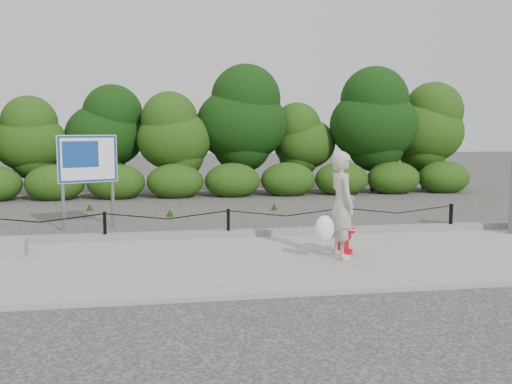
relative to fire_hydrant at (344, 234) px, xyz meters
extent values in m
plane|color=#2D2B28|center=(-1.91, 1.79, -0.43)|extent=(90.00, 90.00, 0.00)
cube|color=gray|center=(-1.91, -0.21, -0.39)|extent=(14.00, 4.00, 0.08)
cube|color=slate|center=(-1.91, 1.84, -0.28)|extent=(14.00, 0.22, 0.14)
cube|color=black|center=(-4.41, 1.79, -0.05)|extent=(0.06, 0.06, 0.60)
cube|color=black|center=(-1.91, 1.79, -0.05)|extent=(0.06, 0.06, 0.60)
cube|color=black|center=(0.59, 1.79, -0.05)|extent=(0.06, 0.06, 0.60)
cube|color=black|center=(3.09, 1.79, -0.05)|extent=(0.06, 0.06, 0.60)
cylinder|color=black|center=(-5.66, 1.79, 0.17)|extent=(2.50, 0.02, 0.02)
cylinder|color=black|center=(-3.16, 1.79, 0.17)|extent=(2.50, 0.02, 0.02)
cylinder|color=black|center=(-0.66, 1.79, 0.17)|extent=(2.50, 0.02, 0.02)
cylinder|color=black|center=(1.84, 1.79, 0.17)|extent=(2.50, 0.02, 0.02)
cylinder|color=black|center=(-7.91, 10.79, 0.42)|extent=(0.18, 0.18, 1.71)
ellipsoid|color=#174510|center=(-7.91, 10.79, 1.62)|extent=(2.54, 2.19, 2.74)
cylinder|color=black|center=(-5.41, 11.19, 0.53)|extent=(0.18, 0.18, 1.94)
ellipsoid|color=#174510|center=(-5.41, 11.19, 1.89)|extent=(2.87, 2.48, 3.10)
cylinder|color=black|center=(-2.91, 10.39, 0.46)|extent=(0.18, 0.18, 1.80)
ellipsoid|color=#174510|center=(-2.91, 10.39, 1.72)|extent=(2.66, 2.30, 2.87)
cylinder|color=black|center=(-0.41, 10.79, 0.72)|extent=(0.18, 0.18, 2.31)
ellipsoid|color=#174510|center=(-0.41, 10.79, 2.34)|extent=(3.42, 2.96, 3.70)
cylinder|color=black|center=(2.09, 11.19, 0.39)|extent=(0.18, 0.18, 1.65)
ellipsoid|color=#174510|center=(2.09, 11.19, 1.54)|extent=(2.44, 2.11, 2.64)
cylinder|color=black|center=(4.59, 10.39, 0.71)|extent=(0.18, 0.18, 2.29)
ellipsoid|color=#174510|center=(4.59, 10.39, 2.32)|extent=(3.39, 2.93, 3.67)
cylinder|color=black|center=(6.89, 10.79, 0.59)|extent=(0.18, 0.18, 2.05)
ellipsoid|color=#174510|center=(6.89, 10.79, 2.02)|extent=(3.03, 2.62, 3.27)
cylinder|color=red|center=(0.00, 0.01, -0.32)|extent=(0.36, 0.36, 0.06)
cylinder|color=red|center=(0.00, 0.01, -0.04)|extent=(0.22, 0.22, 0.52)
cylinder|color=red|center=(0.00, 0.01, 0.24)|extent=(0.26, 0.26, 0.05)
ellipsoid|color=red|center=(0.00, 0.01, 0.27)|extent=(0.23, 0.23, 0.17)
cylinder|color=red|center=(0.00, 0.01, 0.36)|extent=(0.06, 0.06, 0.05)
cylinder|color=red|center=(-0.14, 0.00, 0.05)|extent=(0.10, 0.11, 0.11)
cylinder|color=red|center=(0.14, 0.02, 0.05)|extent=(0.10, 0.11, 0.11)
cylinder|color=red|center=(0.01, -0.15, -0.01)|extent=(0.15, 0.12, 0.14)
cylinder|color=slate|center=(-0.03, -0.12, -0.08)|extent=(0.01, 0.05, 0.11)
imported|color=#B4AC9A|center=(-0.15, -0.31, 0.58)|extent=(0.51, 0.72, 1.87)
ellipsoid|color=white|center=(-0.50, -0.46, 0.20)|extent=(0.34, 0.26, 0.45)
cube|color=slate|center=(-5.52, 3.50, 0.67)|extent=(0.08, 0.08, 2.20)
cube|color=slate|center=(-4.46, 3.96, 0.67)|extent=(0.08, 0.08, 2.20)
cube|color=white|center=(-4.97, 3.69, 1.22)|extent=(1.28, 0.60, 1.10)
cube|color=navy|center=(-4.96, 3.67, 1.22)|extent=(1.24, 0.55, 1.07)
cube|color=navy|center=(-5.11, 3.59, 1.33)|extent=(0.76, 0.34, 0.61)
camera|label=1|loc=(-3.11, -9.31, 1.86)|focal=38.00mm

